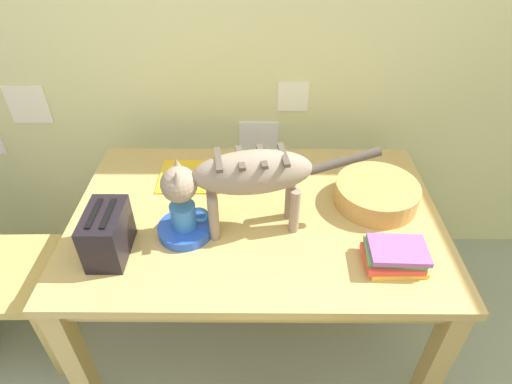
# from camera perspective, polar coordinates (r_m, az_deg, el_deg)

# --- Properties ---
(wall_rear) EXTENTS (4.96, 0.11, 2.50)m
(wall_rear) POSITION_cam_1_polar(r_m,az_deg,el_deg) (1.92, 0.16, 22.65)
(wall_rear) COLOR beige
(wall_rear) RESTS_ON ground_plane
(dining_table) EXTENTS (1.36, 0.89, 0.72)m
(dining_table) POSITION_cam_1_polar(r_m,az_deg,el_deg) (1.65, -0.00, -5.07)
(dining_table) COLOR tan
(dining_table) RESTS_ON ground_plane
(cat) EXTENTS (0.72, 0.19, 0.32)m
(cat) POSITION_cam_1_polar(r_m,az_deg,el_deg) (1.39, -1.84, 2.06)
(cat) COLOR gray
(cat) RESTS_ON dining_table
(saucer_bowl) EXTENTS (0.19, 0.19, 0.04)m
(saucer_bowl) POSITION_cam_1_polar(r_m,az_deg,el_deg) (1.52, -9.46, -4.95)
(saucer_bowl) COLOR blue
(saucer_bowl) RESTS_ON dining_table
(coffee_mug) EXTENTS (0.13, 0.09, 0.09)m
(coffee_mug) POSITION_cam_1_polar(r_m,az_deg,el_deg) (1.47, -9.58, -3.14)
(coffee_mug) COLOR #3173C0
(coffee_mug) RESTS_ON saucer_bowl
(magazine) EXTENTS (0.26, 0.24, 0.01)m
(magazine) POSITION_cam_1_polar(r_m,az_deg,el_deg) (1.79, -8.78, 2.11)
(magazine) COLOR yellow
(magazine) RESTS_ON dining_table
(book_stack) EXTENTS (0.20, 0.15, 0.07)m
(book_stack) POSITION_cam_1_polar(r_m,az_deg,el_deg) (1.45, 18.10, -8.18)
(book_stack) COLOR yellow
(book_stack) RESTS_ON dining_table
(wicker_basket) EXTENTS (0.31, 0.31, 0.09)m
(wicker_basket) POSITION_cam_1_polar(r_m,az_deg,el_deg) (1.67, 15.84, -0.17)
(wicker_basket) COLOR tan
(wicker_basket) RESTS_ON dining_table
(toaster) EXTENTS (0.12, 0.20, 0.18)m
(toaster) POSITION_cam_1_polar(r_m,az_deg,el_deg) (1.46, -19.30, -5.28)
(toaster) COLOR black
(toaster) RESTS_ON dining_table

